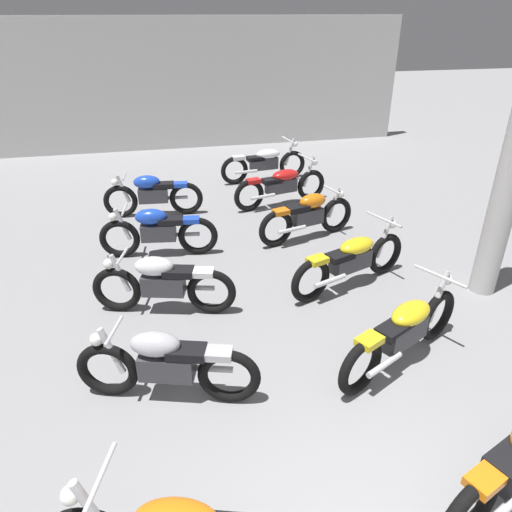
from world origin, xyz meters
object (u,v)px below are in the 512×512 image
motorcycle_left_row_2 (163,283)px  motorcycle_right_row_1 (404,331)px  motorcycle_left_row_1 (166,364)px  support_pillar (507,188)px  motorcycle_left_row_4 (153,194)px  motorcycle_right_row_4 (282,185)px  motorcycle_right_row_3 (308,215)px  motorcycle_right_row_5 (264,163)px  motorcycle_right_row_2 (351,259)px  motorcycle_left_row_3 (158,231)px

motorcycle_left_row_2 → motorcycle_right_row_1: bearing=-32.3°
motorcycle_left_row_1 → motorcycle_left_row_2: size_ratio=0.99×
support_pillar → motorcycle_left_row_1: 4.99m
motorcycle_right_row_1 → motorcycle_left_row_4: bearing=117.2°
support_pillar → motorcycle_left_row_2: 4.82m
motorcycle_left_row_2 → motorcycle_right_row_4: motorcycle_right_row_4 is taller
motorcycle_right_row_3 → motorcycle_right_row_4: size_ratio=0.90×
support_pillar → motorcycle_right_row_5: support_pillar is taller
motorcycle_right_row_1 → motorcycle_right_row_2: same height
motorcycle_right_row_3 → motorcycle_left_row_3: bearing=-178.1°
motorcycle_left_row_2 → motorcycle_right_row_5: motorcycle_right_row_5 is taller
motorcycle_right_row_2 → motorcycle_right_row_1: bearing=-93.1°
motorcycle_left_row_3 → motorcycle_right_row_5: size_ratio=0.91×
motorcycle_left_row_3 → motorcycle_right_row_3: (2.65, 0.09, 0.00)m
motorcycle_right_row_1 → motorcycle_right_row_3: (-0.01, 3.51, 0.01)m
motorcycle_left_row_1 → motorcycle_right_row_1: bearing=-0.3°
motorcycle_left_row_4 → motorcycle_right_row_1: motorcycle_right_row_1 is taller
motorcycle_left_row_2 → motorcycle_left_row_3: (0.01, 1.73, 0.00)m
motorcycle_left_row_3 → motorcycle_left_row_1: bearing=-90.9°
motorcycle_right_row_2 → motorcycle_right_row_4: bearing=91.8°
motorcycle_right_row_1 → motorcycle_right_row_5: 6.89m
motorcycle_right_row_2 → motorcycle_right_row_4: 3.46m
motorcycle_left_row_4 → motorcycle_right_row_3: 3.19m
motorcycle_left_row_3 → motorcycle_right_row_3: 2.65m
motorcycle_right_row_3 → motorcycle_right_row_1: bearing=-89.9°
motorcycle_right_row_2 → motorcycle_left_row_1: bearing=-148.0°
support_pillar → motorcycle_right_row_3: support_pillar is taller
motorcycle_right_row_1 → motorcycle_right_row_2: (0.10, 1.77, 0.00)m
motorcycle_left_row_2 → support_pillar: bearing=-5.6°
motorcycle_right_row_5 → motorcycle_right_row_3: bearing=-90.3°
motorcycle_left_row_1 → motorcycle_left_row_4: (0.02, 5.22, 0.00)m
motorcycle_right_row_1 → motorcycle_right_row_4: same height
motorcycle_right_row_3 → motorcycle_left_row_2: bearing=-145.6°
motorcycle_left_row_2 → motorcycle_right_row_1: 3.15m
motorcycle_left_row_3 → motorcycle_right_row_2: motorcycle_right_row_2 is taller
motorcycle_left_row_3 → motorcycle_right_row_2: size_ratio=0.95×
motorcycle_right_row_1 → motorcycle_right_row_4: (-0.02, 5.22, 0.00)m
motorcycle_left_row_4 → motorcycle_right_row_1: (2.69, -5.23, -0.01)m
motorcycle_right_row_1 → motorcycle_right_row_2: bearing=86.9°
motorcycle_right_row_2 → support_pillar: bearing=-15.8°
motorcycle_left_row_2 → motorcycle_right_row_2: bearing=1.7°
motorcycle_left_row_4 → motorcycle_left_row_2: bearing=-89.6°
motorcycle_left_row_4 → motorcycle_right_row_4: size_ratio=0.92×
motorcycle_left_row_2 → motorcycle_left_row_1: bearing=-91.6°
motorcycle_right_row_3 → motorcycle_right_row_5: (0.02, 3.38, -0.01)m
motorcycle_left_row_2 → motorcycle_right_row_1: size_ratio=0.97×
motorcycle_left_row_2 → motorcycle_right_row_4: bearing=53.2°
motorcycle_left_row_2 → motorcycle_left_row_3: 1.73m
motorcycle_left_row_3 → motorcycle_right_row_1: motorcycle_right_row_1 is taller
motorcycle_right_row_3 → motorcycle_right_row_4: (-0.01, 1.72, -0.01)m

